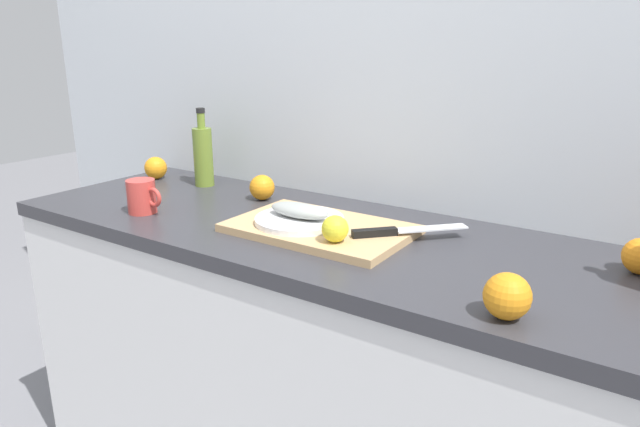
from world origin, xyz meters
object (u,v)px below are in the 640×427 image
Objects in this scene: coffee_mug_0 at (142,196)px; orange_0 at (262,187)px; chef_knife at (396,231)px; white_plate at (299,220)px; olive_oil_bottle at (203,155)px; lemon_0 at (335,229)px; fish_fillet at (299,210)px; cutting_board at (320,229)px.

orange_0 is (0.19, 0.30, -0.01)m from coffee_mug_0.
chef_knife is 1.92× the size of coffee_mug_0.
white_plate is at bearing 145.78° from chef_knife.
chef_knife is at bearing -11.06° from olive_oil_bottle.
white_plate is at bearing 14.67° from coffee_mug_0.
orange_0 is at bearing 57.04° from coffee_mug_0.
lemon_0 reaches higher than orange_0.
white_plate is 0.03m from fish_fillet.
fish_fillet is at bearing -20.91° from olive_oil_bottle.
chef_knife is 0.53m from orange_0.
olive_oil_bottle is at bearing 173.23° from orange_0.
lemon_0 is (0.15, -0.07, -0.00)m from fish_fillet.
lemon_0 is at bearing 4.63° from coffee_mug_0.
olive_oil_bottle is at bearing 158.21° from lemon_0.
olive_oil_bottle reaches higher than orange_0.
fish_fillet is 0.47m from coffee_mug_0.
fish_fillet is 0.32m from orange_0.
fish_fillet is at bearing -164.02° from cutting_board.
cutting_board is 1.97× the size of white_plate.
chef_knife reaches higher than cutting_board.
chef_knife is at bearing 12.29° from fish_fillet.
cutting_board is 0.53m from coffee_mug_0.
lemon_0 is 0.49m from orange_0.
white_plate is 2.96× the size of orange_0.
coffee_mug_0 reaches higher than orange_0.
olive_oil_bottle is 2.16× the size of coffee_mug_0.
chef_knife is 3.62× the size of lemon_0.
fish_fillet is (-0.05, -0.02, 0.04)m from cutting_board.
olive_oil_bottle reaches higher than cutting_board.
white_plate is 0.59m from olive_oil_bottle.
olive_oil_bottle is 0.29m from orange_0.
cutting_board is 0.06m from white_plate.
orange_0 reaches higher than chef_knife.
olive_oil_bottle reaches higher than fish_fillet.
fish_fillet is 1.43× the size of coffee_mug_0.
cutting_board is 0.36m from orange_0.
lemon_0 is at bearing -24.86° from fish_fillet.
cutting_board is 0.14m from lemon_0.
orange_0 is at bearing 149.63° from lemon_0.
orange_0 is at bearing 146.74° from white_plate.
fish_fillet is at bearing 0.00° from white_plate.
coffee_mug_0 reaches higher than white_plate.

